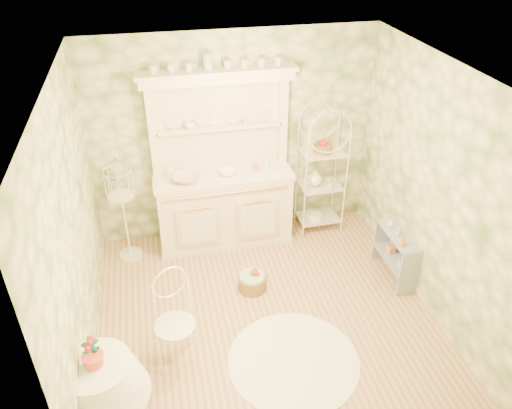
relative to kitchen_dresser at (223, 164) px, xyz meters
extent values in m
plane|color=tan|center=(0.20, -1.52, -1.15)|extent=(3.60, 3.60, 0.00)
plane|color=white|center=(0.20, -1.52, 1.56)|extent=(3.60, 3.60, 0.00)
plane|color=beige|center=(-1.60, -1.52, 0.21)|extent=(3.60, 3.60, 0.00)
plane|color=beige|center=(2.00, -1.52, 0.21)|extent=(3.60, 3.60, 0.00)
plane|color=beige|center=(0.20, 0.28, 0.21)|extent=(3.60, 3.60, 0.00)
plane|color=beige|center=(0.20, -3.32, 0.21)|extent=(3.60, 3.60, 0.00)
cube|color=#F9E8CE|center=(0.00, 0.00, 0.00)|extent=(1.87, 0.61, 2.29)
cube|color=white|center=(1.32, 0.03, -0.18)|extent=(0.61, 0.44, 1.93)
cube|color=#8994AC|center=(1.88, -1.19, -0.85)|extent=(0.30, 0.70, 0.59)
cylinder|color=white|center=(-1.48, -2.47, -0.77)|extent=(0.80, 0.80, 0.75)
cube|color=white|center=(-0.80, -1.91, -0.65)|extent=(0.58, 0.58, 0.99)
cube|color=white|center=(-1.26, -0.10, -0.46)|extent=(0.33, 0.33, 1.36)
cylinder|color=#8F623F|center=(0.15, -1.06, -1.04)|extent=(0.42, 0.42, 0.22)
cylinder|color=white|center=(0.32, -2.21, -1.14)|extent=(1.58, 1.58, 0.01)
imported|color=white|center=(-0.47, -0.09, -0.13)|extent=(0.41, 0.41, 0.08)
imported|color=white|center=(0.06, -0.04, -0.13)|extent=(0.25, 0.25, 0.07)
imported|color=white|center=(-0.36, 0.16, 0.47)|extent=(0.14, 0.14, 0.10)
imported|color=white|center=(0.33, 0.16, 0.47)|extent=(0.13, 0.13, 0.09)
imported|color=#3F7238|center=(-1.48, -2.45, -0.30)|extent=(0.17, 0.15, 0.27)
imported|color=#C56D40|center=(1.81, -1.40, -0.46)|extent=(0.06, 0.06, 0.15)
imported|color=#879CB8|center=(1.86, -1.21, -0.49)|extent=(0.06, 0.06, 0.11)
imported|color=silver|center=(1.84, -1.02, -0.50)|extent=(0.09, 0.09, 0.10)
camera|label=1|loc=(-0.78, -5.46, 2.86)|focal=35.00mm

